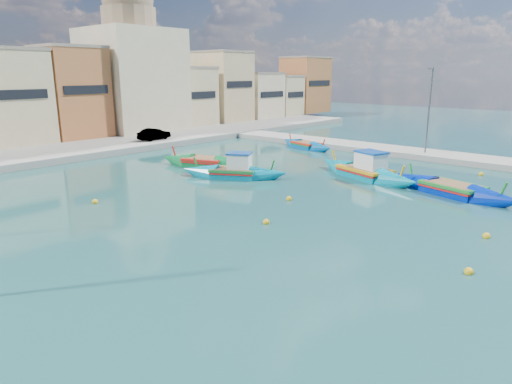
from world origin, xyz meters
TOP-DOWN VIEW (x-y plane):
  - ground at (0.00, 0.00)m, footprint 160.00×160.00m
  - east_quay at (18.00, 0.00)m, footprint 4.00×70.00m
  - north_quay at (0.00, 32.00)m, footprint 80.00×8.00m
  - north_townhouses at (6.68, 39.36)m, footprint 83.20×7.87m
  - church_block at (10.00, 40.00)m, footprint 10.00×10.00m
  - quay_street_lamp at (17.44, 6.00)m, footprint 1.18×0.16m
  - parked_cars at (-5.90, 30.50)m, footprint 21.92×1.76m
  - luzzu_turquoise_cabin at (6.74, 6.22)m, footprint 5.12×10.04m
  - luzzu_blue_cabin at (0.35, 13.50)m, footprint 5.77×8.05m
  - luzzu_cyan_mid at (15.00, 17.38)m, footprint 3.69×7.74m
  - luzzu_green at (1.72, 18.20)m, footprint 4.68×8.47m
  - luzzu_blue_south at (6.02, -0.30)m, footprint 4.44×9.30m
  - mooring_buoys at (-1.33, 5.39)m, footprint 23.64×25.67m

SIDE VIEW (x-z plane):
  - ground at x=0.00m, z-range 0.00..0.00m
  - mooring_buoys at x=-1.33m, z-range -0.10..0.26m
  - luzzu_cyan_mid at x=15.00m, z-range -0.88..1.35m
  - east_quay at x=18.00m, z-range 0.00..0.50m
  - luzzu_blue_south at x=6.02m, z-range -1.04..1.58m
  - luzzu_green at x=1.72m, z-range -1.02..1.58m
  - north_quay at x=0.00m, z-range 0.00..0.60m
  - luzzu_blue_cabin at x=0.35m, z-range -1.09..1.79m
  - luzzu_turquoise_cabin at x=6.74m, z-range -1.20..1.97m
  - parked_cars at x=-5.90m, z-range 0.56..1.79m
  - quay_street_lamp at x=17.44m, z-range 0.34..8.34m
  - north_townhouses at x=6.68m, z-range -0.10..10.09m
  - church_block at x=10.00m, z-range -1.14..17.96m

